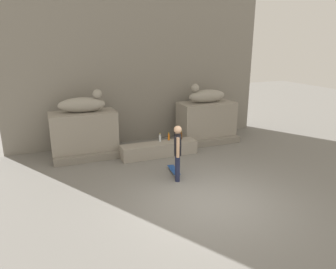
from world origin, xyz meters
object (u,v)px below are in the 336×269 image
(skater, at_px, (178,151))
(bottle_clear, at_px, (160,138))
(statue_reclining_left, at_px, (83,104))
(skateboard, at_px, (174,170))
(bottle_brown, at_px, (181,136))
(statue_reclining_right, at_px, (206,95))
(bottle_orange, at_px, (169,137))

(skater, relative_size, bottle_clear, 5.56)
(statue_reclining_left, xyz_separation_m, skateboard, (2.34, -2.60, -1.81))
(bottle_clear, distance_m, bottle_brown, 0.83)
(bottle_clear, bearing_deg, skateboard, -96.06)
(bottle_clear, bearing_deg, bottle_brown, -2.75)
(statue_reclining_right, relative_size, bottle_orange, 5.67)
(skateboard, distance_m, bottle_brown, 2.03)
(bottle_clear, bearing_deg, statue_reclining_left, 160.77)
(skater, bearing_deg, bottle_clear, 13.61)
(skateboard, height_order, bottle_orange, bottle_orange)
(bottle_orange, bearing_deg, bottle_brown, -11.35)
(statue_reclining_right, xyz_separation_m, skateboard, (-2.51, -2.60, -1.81))
(skateboard, bearing_deg, statue_reclining_right, -37.36)
(statue_reclining_left, relative_size, bottle_orange, 5.81)
(bottle_orange, bearing_deg, statue_reclining_left, 164.02)
(statue_reclining_left, xyz_separation_m, bottle_orange, (2.89, -0.83, -1.29))
(skater, xyz_separation_m, bottle_clear, (0.32, 2.31, -0.32))
(skateboard, bearing_deg, skater, 173.81)
(skater, bearing_deg, skateboard, 8.58)
(skater, distance_m, bottle_brown, 2.56)
(skateboard, xyz_separation_m, bottle_orange, (0.55, 1.77, 0.53))
(skateboard, relative_size, bottle_clear, 2.72)
(skateboard, height_order, bottle_brown, bottle_brown)
(statue_reclining_left, distance_m, statue_reclining_right, 4.85)
(statue_reclining_right, bearing_deg, skater, 49.24)
(bottle_orange, bearing_deg, statue_reclining_right, 22.87)
(skateboard, distance_m, bottle_clear, 1.81)
(statue_reclining_right, relative_size, bottle_clear, 5.36)
(bottle_brown, bearing_deg, statue_reclining_right, 31.57)
(skateboard, bearing_deg, statue_reclining_left, 48.67)
(statue_reclining_right, xyz_separation_m, bottle_clear, (-2.33, -0.88, -1.28))
(statue_reclining_left, relative_size, skater, 0.99)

